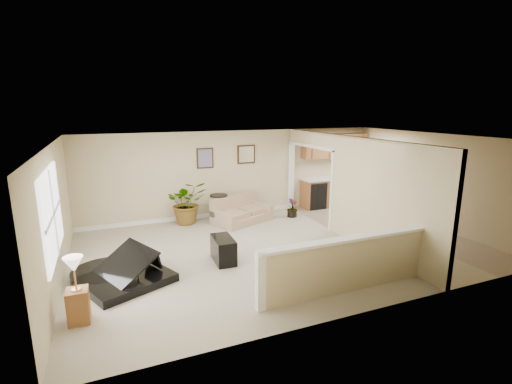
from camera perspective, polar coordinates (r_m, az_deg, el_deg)
name	(u,v)px	position (r m, az deg, el deg)	size (l,w,h in m)	color
floor	(281,247)	(8.67, 3.83, -8.49)	(9.00, 9.00, 0.00)	tan
back_wall	(237,173)	(11.01, -3.01, 2.91)	(9.00, 0.04, 2.50)	#C5B386
front_wall	(370,237)	(5.88, 17.17, -6.66)	(9.00, 0.04, 2.50)	#C5B386
left_wall	(55,217)	(7.52, -28.52, -3.41)	(0.04, 6.00, 2.50)	#C5B386
right_wall	(432,180)	(11.03, 25.40, 1.69)	(0.04, 6.00, 2.50)	#C5B386
ceiling	(282,138)	(8.10, 4.10, 8.21)	(9.00, 6.00, 0.04)	white
kitchen_vinyl	(388,230)	(10.39, 19.69, -5.55)	(2.70, 6.00, 0.01)	tan
interior_partition	(342,187)	(9.43, 13.11, 0.70)	(0.18, 5.99, 2.50)	#C5B386
pony_half_wall	(344,264)	(6.69, 13.40, -10.71)	(3.42, 0.22, 1.00)	#C5B386
left_window	(51,213)	(6.99, -28.95, -2.91)	(0.05, 2.15, 1.45)	white
wall_art_left	(205,158)	(10.63, -7.84, 5.18)	(0.48, 0.04, 0.58)	#311D12
wall_mirror	(246,154)	(11.00, -1.51, 5.82)	(0.55, 0.04, 0.55)	#311D12
kitchen_cabinets	(332,179)	(12.27, 11.63, 1.90)	(2.36, 0.65, 2.33)	#975C31
piano	(122,252)	(7.32, -19.92, -8.61)	(2.07, 2.02, 1.37)	black
piano_bench	(223,250)	(7.85, -5.05, -8.83)	(0.39, 0.77, 0.51)	black
loveseat	(242,209)	(10.46, -2.21, -2.65)	(1.97, 1.51, 0.93)	tan
accent_table	(219,204)	(10.60, -5.74, -1.83)	(0.51, 0.51, 0.74)	black
palm_plant	(187,203)	(10.40, -10.55, -1.61)	(1.11, 0.97, 1.20)	black
small_plant	(292,209)	(10.96, 5.58, -2.64)	(0.39, 0.39, 0.54)	black
lamp_stand	(77,295)	(6.29, -25.83, -14.08)	(0.32, 0.32, 1.05)	#975C31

